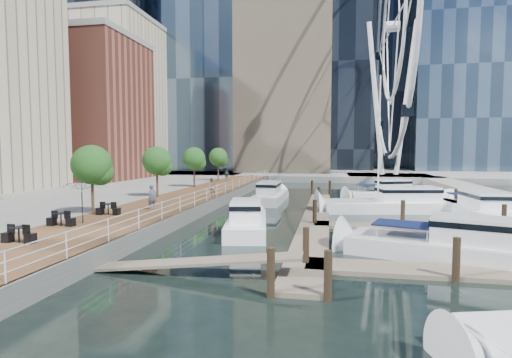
{
  "coord_description": "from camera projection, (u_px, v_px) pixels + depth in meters",
  "views": [
    {
      "loc": [
        4.04,
        -19.76,
        5.25
      ],
      "look_at": [
        -1.67,
        10.76,
        3.0
      ],
      "focal_mm": 28.0,
      "sensor_mm": 36.0,
      "label": 1
    }
  ],
  "objects": [
    {
      "name": "ground",
      "position": [
        250.0,
        252.0,
        20.49
      ],
      "size": [
        520.0,
        520.0,
        0.0
      ],
      "primitive_type": "plane",
      "color": "black",
      "rests_on": "ground"
    },
    {
      "name": "boardwalk",
      "position": [
        187.0,
        202.0,
        36.81
      ],
      "size": [
        6.0,
        60.0,
        1.0
      ],
      "primitive_type": "cube",
      "color": "brown",
      "rests_on": "ground"
    },
    {
      "name": "seawall",
      "position": [
        218.0,
        202.0,
        36.26
      ],
      "size": [
        0.25,
        60.0,
        1.0
      ],
      "primitive_type": "cube",
      "color": "#595954",
      "rests_on": "ground"
    },
    {
      "name": "land_far",
      "position": [
        317.0,
        166.0,
        120.45
      ],
      "size": [
        200.0,
        114.0,
        1.0
      ],
      "primitive_type": "cube",
      "color": "gray",
      "rests_on": "ground"
    },
    {
      "name": "breakwater",
      "position": [
        508.0,
        202.0,
        36.39
      ],
      "size": [
        4.0,
        60.0,
        1.0
      ],
      "primitive_type": "cube",
      "color": "gray",
      "rests_on": "ground"
    },
    {
      "name": "pier",
      "position": [
        389.0,
        178.0,
        68.86
      ],
      "size": [
        14.0,
        12.0,
        1.0
      ],
      "primitive_type": "cube",
      "color": "gray",
      "rests_on": "ground"
    },
    {
      "name": "railing",
      "position": [
        217.0,
        191.0,
        36.2
      ],
      "size": [
        0.1,
        60.0,
        1.05
      ],
      "primitive_type": null,
      "color": "white",
      "rests_on": "boardwalk"
    },
    {
      "name": "floating_docks",
      "position": [
        385.0,
        216.0,
        28.78
      ],
      "size": [
        16.0,
        34.0,
        2.6
      ],
      "color": "#6D6051",
      "rests_on": "ground"
    },
    {
      "name": "midrise_condos",
      "position": [
        38.0,
        87.0,
        51.97
      ],
      "size": [
        19.0,
        67.0,
        28.0
      ],
      "color": "#BCAD8E",
      "rests_on": "ground"
    },
    {
      "name": "ferris_wheel",
      "position": [
        393.0,
        27.0,
        67.03
      ],
      "size": [
        5.8,
        45.6,
        47.8
      ],
      "color": "white",
      "rests_on": "ground"
    },
    {
      "name": "street_trees",
      "position": [
        157.0,
        161.0,
        36.0
      ],
      "size": [
        2.6,
        42.6,
        4.6
      ],
      "color": "#3F2B1C",
      "rests_on": "ground"
    },
    {
      "name": "cafe_tables",
      "position": [
        42.0,
        226.0,
        20.34
      ],
      "size": [
        2.5,
        13.7,
        0.74
      ],
      "color": "black",
      "rests_on": "ground"
    },
    {
      "name": "yacht_foreground",
      "position": [
        450.0,
        260.0,
        19.07
      ],
      "size": [
        10.89,
        5.97,
        2.15
      ],
      "primitive_type": null,
      "rotation": [
        0.0,
        0.0,
        1.25
      ],
      "color": "silver",
      "rests_on": "ground"
    },
    {
      "name": "pedestrian_near",
      "position": [
        152.0,
        197.0,
        28.52
      ],
      "size": [
        0.74,
        0.77,
        1.77
      ],
      "primitive_type": "imported",
      "rotation": [
        0.0,
        0.0,
        0.89
      ],
      "color": "#4A4C63",
      "rests_on": "boardwalk"
    },
    {
      "name": "pedestrian_mid",
      "position": [
        211.0,
        187.0,
        36.8
      ],
      "size": [
        1.04,
        1.06,
        1.72
      ],
      "primitive_type": "imported",
      "rotation": [
        0.0,
        0.0,
        -2.3
      ],
      "color": "#806659",
      "rests_on": "boardwalk"
    },
    {
      "name": "pedestrian_far",
      "position": [
        227.0,
        175.0,
        54.41
      ],
      "size": [
        0.96,
        0.43,
        1.62
      ],
      "primitive_type": "imported",
      "rotation": [
        0.0,
        0.0,
        3.17
      ],
      "color": "#333A40",
      "rests_on": "boardwalk"
    },
    {
      "name": "moored_yachts",
      "position": [
        384.0,
        214.0,
        32.97
      ],
      "size": [
        20.32,
        37.96,
        11.5
      ],
      "color": "white",
      "rests_on": "ground"
    },
    {
      "name": "cafe_seating",
      "position": [
        1.0,
        216.0,
        17.78
      ],
      "size": [
        4.71,
        12.76,
        2.73
      ],
      "color": "#103B21",
      "rests_on": "ground"
    }
  ]
}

